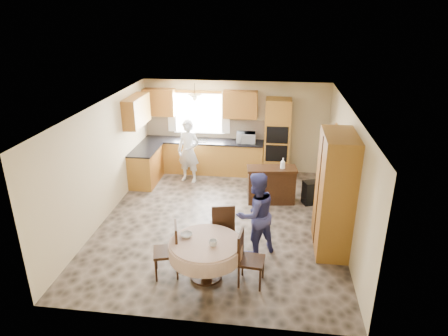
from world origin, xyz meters
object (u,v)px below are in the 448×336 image
chair_right (247,256)px  person_dining (256,214)px  dining_table (206,250)px  cupboard (335,193)px  sideboard (271,186)px  chair_back (223,225)px  oven_tower (277,138)px  chair_left (170,247)px  person_sink (189,151)px

chair_right → person_dining: person_dining is taller
dining_table → cupboard: bearing=29.2°
sideboard → chair_back: chair_back is taller
cupboard → chair_right: bearing=-139.5°
sideboard → cupboard: 2.25m
oven_tower → chair_right: oven_tower is taller
oven_tower → person_dining: 3.80m
person_dining → dining_table: bearing=12.0°
dining_table → chair_left: 0.61m
dining_table → chair_left: size_ratio=1.29×
oven_tower → chair_back: oven_tower is taller
sideboard → person_sink: size_ratio=0.68×
person_sink → person_dining: person_sink is taller
chair_right → chair_back: bearing=36.4°
dining_table → person_sink: person_sink is taller
cupboard → chair_left: (-2.80, -1.21, -0.60)m
sideboard → person_sink: bearing=148.5°
dining_table → person_dining: bearing=48.1°
chair_left → chair_back: (0.79, 0.78, 0.03)m
cupboard → person_sink: size_ratio=1.37×
chair_back → person_sink: size_ratio=0.61×
chair_right → sideboard: bearing=-0.7°
person_dining → chair_left: bearing=-4.7°
cupboard → chair_left: 3.11m
oven_tower → sideboard: oven_tower is taller
chair_right → person_sink: bearing=29.9°
oven_tower → chair_back: (-0.94, -3.84, -0.50)m
sideboard → chair_left: 3.42m
sideboard → person_dining: (-0.26, -2.15, 0.40)m
dining_table → chair_left: (-0.61, 0.02, -0.01)m
person_sink → sideboard: bearing=-9.9°
person_sink → person_dining: size_ratio=1.03×
chair_left → person_sink: (-0.52, 3.96, 0.30)m
dining_table → chair_back: chair_back is taller
cupboard → chair_right: cupboard is taller
sideboard → person_dining: bearing=-104.3°
cupboard → person_dining: 1.50m
chair_left → chair_right: (1.30, -0.07, -0.01)m
oven_tower → person_dining: (-0.35, -3.77, -0.26)m
dining_table → person_sink: (-1.13, 3.98, 0.29)m
oven_tower → person_dining: size_ratio=1.32×
dining_table → chair_right: 0.70m
chair_left → sideboard: bearing=135.3°
chair_back → chair_right: chair_back is taller
chair_left → person_sink: size_ratio=0.58×
chair_left → person_dining: (1.38, 0.85, 0.27)m
chair_back → sideboard: bearing=-123.5°
chair_left → person_dining: person_dining is taller
oven_tower → dining_table: oven_tower is taller
sideboard → chair_left: chair_left is taller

